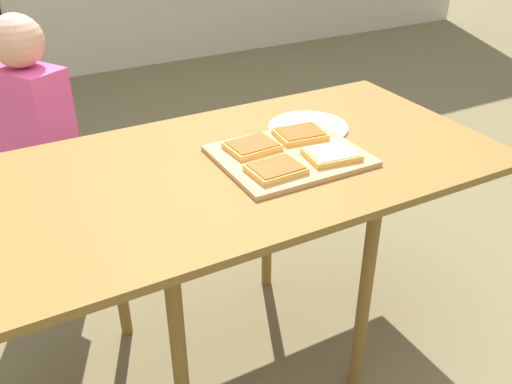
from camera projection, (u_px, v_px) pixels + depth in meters
name	position (u px, v px, depth m)	size (l,w,h in m)	color
ground_plane	(235.00, 355.00, 1.79)	(16.00, 16.00, 0.00)	brown
dining_table	(230.00, 184.00, 1.47)	(1.45, 0.72, 0.69)	brown
cutting_board	(289.00, 156.00, 1.47)	(0.37, 0.31, 0.01)	tan
pizza_slice_far_right	(300.00, 134.00, 1.55)	(0.14, 0.12, 0.02)	gold
pizza_slice_near_right	(332.00, 154.00, 1.44)	(0.14, 0.12, 0.02)	gold
pizza_slice_near_left	(276.00, 169.00, 1.37)	(0.14, 0.11, 0.02)	gold
pizza_slice_far_left	(252.00, 146.00, 1.48)	(0.14, 0.11, 0.02)	gold
plate_white_right	(308.00, 127.00, 1.63)	(0.23, 0.23, 0.01)	white
child_left	(39.00, 146.00, 1.84)	(0.24, 0.28, 0.99)	navy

